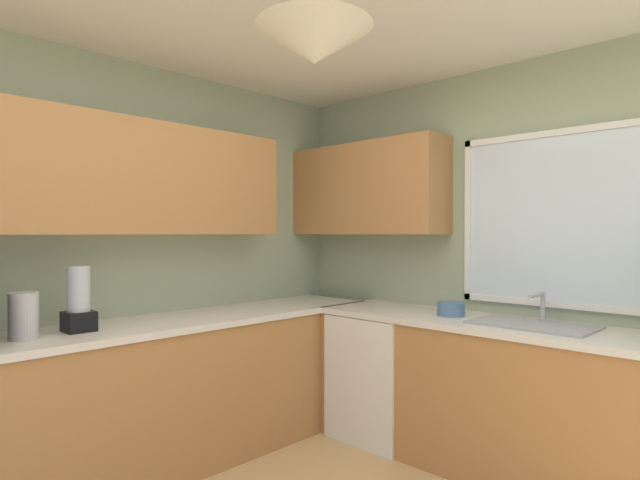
{
  "coord_description": "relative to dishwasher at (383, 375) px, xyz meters",
  "views": [
    {
      "loc": [
        1.36,
        -1.37,
        1.46
      ],
      "look_at": [
        -0.51,
        0.56,
        1.42
      ],
      "focal_mm": 29.15,
      "sensor_mm": 36.0,
      "label": 1
    }
  ],
  "objects": [
    {
      "name": "sink_assembly",
      "position": [
        1.06,
        0.04,
        0.49
      ],
      "size": [
        0.67,
        0.4,
        0.19
      ],
      "color": "#9EA0A5",
      "rests_on": "counter_run_back"
    },
    {
      "name": "dishwasher",
      "position": [
        0.0,
        0.0,
        0.0
      ],
      "size": [
        0.6,
        0.6,
        0.87
      ],
      "primitive_type": "cube",
      "color": "white",
      "rests_on": "ground_plane"
    },
    {
      "name": "blender_appliance",
      "position": [
        -0.66,
        -1.87,
        0.64
      ],
      "size": [
        0.15,
        0.15,
        0.36
      ],
      "color": "black",
      "rests_on": "counter_run_left"
    },
    {
      "name": "room_shell",
      "position": [
        0.08,
        -1.09,
        1.41
      ],
      "size": [
        3.87,
        4.04,
        2.64
      ],
      "color": "#9EAD8E",
      "rests_on": "ground_plane"
    },
    {
      "name": "counter_run_left",
      "position": [
        -0.66,
        -1.62,
        0.02
      ],
      "size": [
        0.65,
        3.65,
        0.92
      ],
      "color": "#AD7542",
      "rests_on": "ground_plane"
    },
    {
      "name": "kettle",
      "position": [
        -0.64,
        -2.15,
        0.6
      ],
      "size": [
        0.14,
        0.14,
        0.24
      ],
      "primitive_type": "cylinder",
      "color": "#B7B7BC",
      "rests_on": "counter_run_left"
    },
    {
      "name": "counter_run_back",
      "position": [
        1.12,
        0.03,
        0.02
      ],
      "size": [
        2.96,
        0.65,
        0.92
      ],
      "color": "#AD7542",
      "rests_on": "ground_plane"
    },
    {
      "name": "bowl",
      "position": [
        0.53,
        0.03,
        0.53
      ],
      "size": [
        0.18,
        0.18,
        0.09
      ],
      "primitive_type": "cylinder",
      "color": "#4C7099",
      "rests_on": "counter_run_back"
    }
  ]
}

